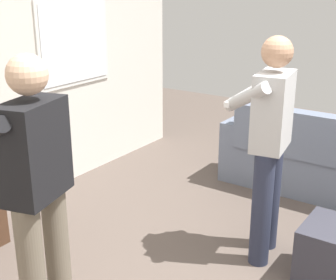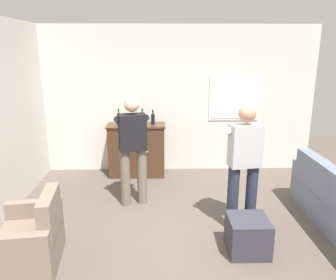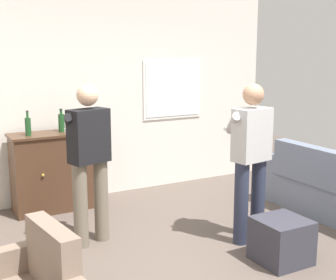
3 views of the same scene
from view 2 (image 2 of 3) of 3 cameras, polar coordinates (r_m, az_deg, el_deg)
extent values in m
plane|color=brown|center=(4.36, 4.09, -16.97)|extent=(10.40, 10.40, 0.00)
cube|color=silver|center=(6.41, 2.09, 6.98)|extent=(5.20, 0.12, 2.80)
cube|color=silver|center=(6.49, 11.43, 7.12)|extent=(0.96, 0.02, 0.86)
cube|color=white|center=(6.48, 11.44, 7.11)|extent=(0.88, 0.03, 0.78)
cube|color=slate|center=(5.79, 23.50, -6.30)|extent=(0.55, 0.18, 0.64)
cube|color=#7F6B5B|center=(4.13, -23.07, -17.08)|extent=(0.72, 0.72, 0.40)
cube|color=#7F6B5B|center=(3.86, -19.93, -11.83)|extent=(0.22, 0.65, 0.45)
cube|color=#7F6B5B|center=(3.77, -24.66, -18.82)|extent=(0.65, 0.20, 0.60)
cube|color=#7F6B5B|center=(4.40, -22.03, -13.37)|extent=(0.65, 0.20, 0.60)
cube|color=#472D1E|center=(6.26, -5.45, -1.88)|extent=(1.04, 0.44, 0.97)
cube|color=#472D1E|center=(6.14, -5.56, 2.56)|extent=(1.08, 0.48, 0.03)
sphere|color=#B79338|center=(6.05, -7.58, -2.11)|extent=(0.04, 0.04, 0.04)
sphere|color=#B79338|center=(6.02, -3.62, -2.10)|extent=(0.04, 0.04, 0.04)
cylinder|color=black|center=(6.11, -2.64, 3.62)|extent=(0.07, 0.07, 0.19)
cylinder|color=black|center=(6.09, -2.66, 4.82)|extent=(0.03, 0.03, 0.07)
cylinder|color=#262626|center=(6.08, -2.66, 5.23)|extent=(0.03, 0.03, 0.02)
cylinder|color=#1E4C23|center=(6.09, -8.55, 3.56)|extent=(0.07, 0.07, 0.22)
cylinder|color=#1E4C23|center=(6.07, -8.61, 4.88)|extent=(0.03, 0.03, 0.07)
cylinder|color=#262626|center=(6.06, -8.62, 5.29)|extent=(0.03, 0.03, 0.02)
cylinder|color=#1E4C23|center=(6.12, -4.48, 3.78)|extent=(0.08, 0.08, 0.23)
cylinder|color=#1E4C23|center=(6.10, -4.51, 5.05)|extent=(0.03, 0.03, 0.05)
cylinder|color=#262626|center=(6.09, -4.51, 5.36)|extent=(0.04, 0.04, 0.02)
cube|color=#33333D|center=(4.15, 13.71, -15.79)|extent=(0.47, 0.47, 0.43)
cylinder|color=#6B6051|center=(5.09, -7.43, -6.60)|extent=(0.15, 0.15, 0.88)
cylinder|color=#6B6051|center=(5.13, -4.55, -6.33)|extent=(0.15, 0.15, 0.88)
cube|color=black|center=(4.89, -6.21, 1.34)|extent=(0.44, 0.32, 0.55)
sphere|color=#D8AD8C|center=(4.81, -6.36, 6.15)|extent=(0.22, 0.22, 0.22)
cylinder|color=black|center=(5.00, -7.88, 2.89)|extent=(0.24, 0.44, 0.29)
cylinder|color=black|center=(5.04, -5.30, 3.07)|extent=(0.40, 0.35, 0.29)
cube|color=white|center=(5.19, -6.87, 2.42)|extent=(0.16, 0.08, 0.04)
cylinder|color=#282D42|center=(4.49, 11.20, -9.87)|extent=(0.15, 0.15, 0.88)
cylinder|color=#282D42|center=(4.59, 14.27, -9.50)|extent=(0.15, 0.15, 0.88)
cube|color=#B7B7B7|center=(4.29, 13.31, -0.98)|extent=(0.43, 0.28, 0.55)
sphere|color=tan|center=(4.19, 13.66, 4.47)|extent=(0.22, 0.22, 0.22)
cylinder|color=#B7B7B7|center=(4.36, 11.18, 0.90)|extent=(0.28, 0.43, 0.29)
cylinder|color=#B7B7B7|center=(4.45, 13.94, 1.03)|extent=(0.37, 0.37, 0.29)
cube|color=white|center=(4.57, 11.74, 0.42)|extent=(0.15, 0.06, 0.04)
camera|label=1|loc=(3.42, -36.72, 7.17)|focal=50.00mm
camera|label=3|loc=(2.00, -82.08, -6.97)|focal=50.00mm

